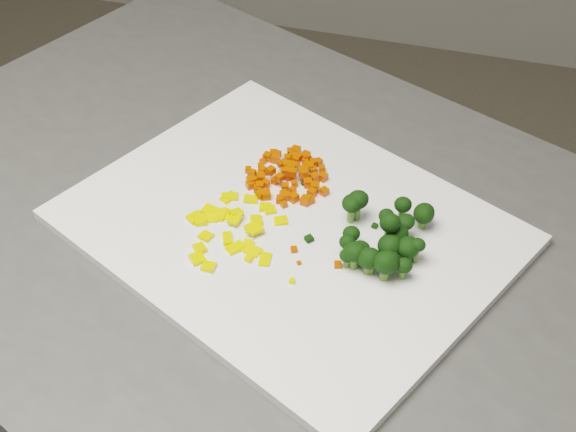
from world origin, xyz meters
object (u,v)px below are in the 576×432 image
(pepper_pile, at_px, (233,227))
(carrot_pile, at_px, (288,170))
(broccoli_pile, at_px, (387,233))
(cutting_board, at_px, (288,227))

(pepper_pile, bearing_deg, carrot_pile, 72.00)
(carrot_pile, distance_m, broccoli_pile, 0.15)
(carrot_pile, relative_size, pepper_pile, 0.86)
(cutting_board, distance_m, broccoli_pile, 0.11)
(cutting_board, height_order, carrot_pile, carrot_pile)
(pepper_pile, height_order, broccoli_pile, broccoli_pile)
(cutting_board, height_order, broccoli_pile, broccoli_pile)
(carrot_pile, xyz_separation_m, broccoli_pile, (0.12, -0.08, 0.01))
(pepper_pile, bearing_deg, broccoli_pile, 5.13)
(broccoli_pile, bearing_deg, carrot_pile, 146.51)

